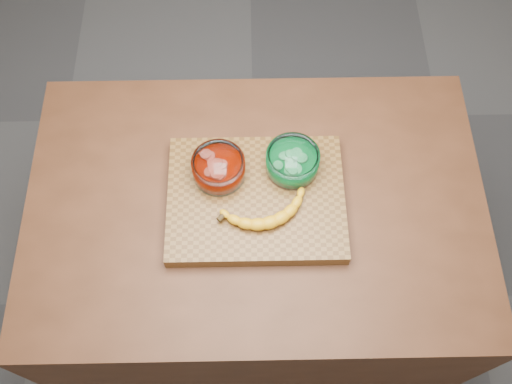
{
  "coord_description": "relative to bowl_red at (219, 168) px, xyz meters",
  "views": [
    {
      "loc": [
        -0.01,
        -0.64,
        2.23
      ],
      "look_at": [
        0.0,
        0.0,
        0.96
      ],
      "focal_mm": 40.0,
      "sensor_mm": 36.0,
      "label": 1
    }
  ],
  "objects": [
    {
      "name": "counter",
      "position": [
        0.09,
        -0.06,
        -0.52
      ],
      "size": [
        1.2,
        0.8,
        0.9
      ],
      "primitive_type": "cube",
      "color": "#502B18",
      "rests_on": "ground"
    },
    {
      "name": "cutting_board",
      "position": [
        0.09,
        -0.06,
        -0.05
      ],
      "size": [
        0.45,
        0.35,
        0.04
      ],
      "primitive_type": "cube",
      "color": "brown",
      "rests_on": "counter"
    },
    {
      "name": "banana",
      "position": [
        0.11,
        -0.11,
        -0.01
      ],
      "size": [
        0.25,
        0.14,
        0.04
      ],
      "primitive_type": null,
      "color": "#EAA514",
      "rests_on": "cutting_board"
    },
    {
      "name": "bowl_red",
      "position": [
        0.0,
        0.0,
        0.0
      ],
      "size": [
        0.13,
        0.13,
        0.06
      ],
      "color": "white",
      "rests_on": "cutting_board"
    },
    {
      "name": "bowl_green",
      "position": [
        0.19,
        0.02,
        0.0
      ],
      "size": [
        0.14,
        0.14,
        0.06
      ],
      "color": "white",
      "rests_on": "cutting_board"
    },
    {
      "name": "ground",
      "position": [
        0.09,
        -0.06,
        -0.97
      ],
      "size": [
        3.5,
        3.5,
        0.0
      ],
      "primitive_type": "plane",
      "color": "#535458",
      "rests_on": "ground"
    }
  ]
}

